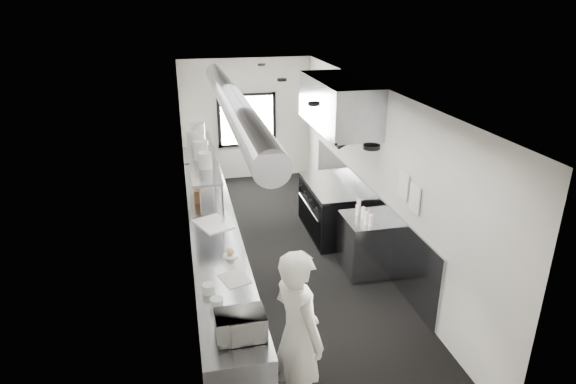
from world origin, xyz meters
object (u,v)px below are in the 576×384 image
microwave (240,325)px  bottle_station (364,244)px  deli_tub_a (217,303)px  squeeze_bottle_b (366,218)px  squeeze_bottle_c (363,213)px  cutting_board (214,224)px  line_cook (298,335)px  small_plate (230,256)px  pass_shelf (202,156)px  squeeze_bottle_d (357,210)px  deli_tub_b (209,288)px  knife_block (198,195)px  range (331,209)px  plate_stack_d (198,134)px  exhaust_hood (338,104)px  plate_stack_c (198,140)px  far_work_table (201,174)px  prep_counter (216,254)px  squeeze_bottle_e (359,205)px  squeeze_bottle_a (371,220)px  plate_stack_b (201,150)px  plate_stack_a (205,160)px

microwave → bottle_station: bearing=45.1°
bottle_station → deli_tub_a: (-2.43, -1.81, 0.50)m
squeeze_bottle_b → squeeze_bottle_c: size_ratio=1.10×
deli_tub_a → cutting_board: 2.12m
line_cook → small_plate: (-0.47, 1.80, -0.04)m
pass_shelf → squeeze_bottle_d: pass_shelf is taller
deli_tub_b → knife_block: size_ratio=0.69×
range → plate_stack_d: bearing=157.8°
squeeze_bottle_d → cutting_board: bearing=176.2°
exhaust_hood → pass_shelf: (-2.29, 0.30, -0.86)m
range → plate_stack_c: bearing=164.8°
far_work_table → cutting_board: cutting_board is taller
small_plate → exhaust_hood: bearing=45.2°
cutting_board → plate_stack_c: plate_stack_c is taller
prep_counter → squeeze_bottle_e: bearing=2.4°
plate_stack_d → squeeze_bottle_a: bearing=-48.0°
exhaust_hood → deli_tub_a: (-2.38, -3.21, -1.44)m
prep_counter → deli_tub_a: size_ratio=40.52×
plate_stack_c → squeeze_bottle_c: plate_stack_c is taller
deli_tub_b → squeeze_bottle_a: (2.46, 1.24, 0.04)m
cutting_board → squeeze_bottle_d: (2.21, -0.15, 0.07)m
small_plate → squeeze_bottle_c: squeeze_bottle_c is taller
prep_counter → microwave: size_ratio=13.03×
plate_stack_d → plate_stack_b: bearing=-89.9°
plate_stack_b → squeeze_bottle_d: bearing=-28.9°
prep_counter → far_work_table: same height
prep_counter → plate_stack_a: 1.46m
plate_stack_d → squeeze_bottle_c: (2.32, -2.31, -0.78)m
deli_tub_a → squeeze_bottle_e: squeeze_bottle_e is taller
microwave → knife_block: 3.62m
small_plate → plate_stack_d: size_ratio=0.49×
small_plate → squeeze_bottle_a: 2.17m
exhaust_hood → squeeze_bottle_a: size_ratio=11.87×
knife_block → prep_counter: bearing=-70.9°
knife_block → squeeze_bottle_a: bearing=-22.3°
cutting_board → squeeze_bottle_d: bearing=-3.8°
deli_tub_b → squeeze_bottle_a: 2.75m
microwave → squeeze_bottle_e: microwave is taller
pass_shelf → knife_block: size_ratio=13.86×
squeeze_bottle_a → squeeze_bottle_e: squeeze_bottle_e is taller
plate_stack_c → squeeze_bottle_e: plate_stack_c is taller
exhaust_hood → squeeze_bottle_e: bearing=-88.0°
far_work_table → squeeze_bottle_c: size_ratio=6.58×
far_work_table → knife_block: size_ratio=5.54×
bottle_station → knife_block: knife_block is taller
bottle_station → squeeze_bottle_b: 0.59m
line_cook → plate_stack_a: size_ratio=7.60×
knife_block → plate_stack_d: (0.11, 1.09, 0.76)m
small_plate → knife_block: size_ratio=0.90×
deli_tub_a → small_plate: size_ratio=0.76×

